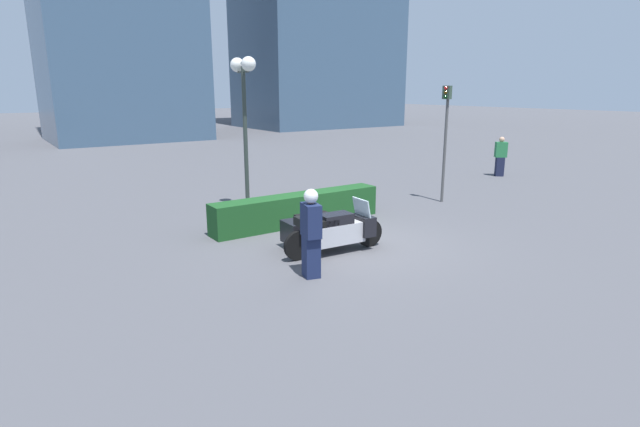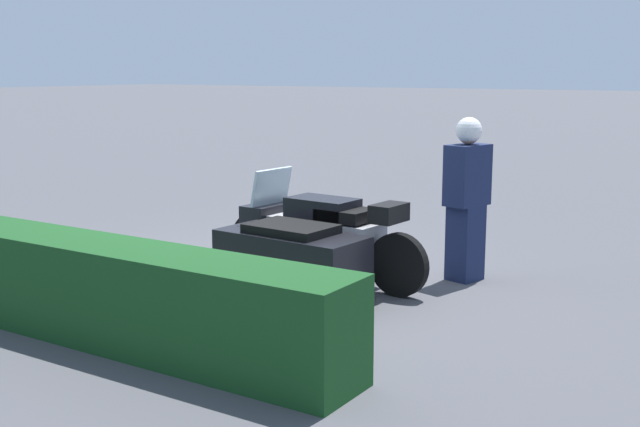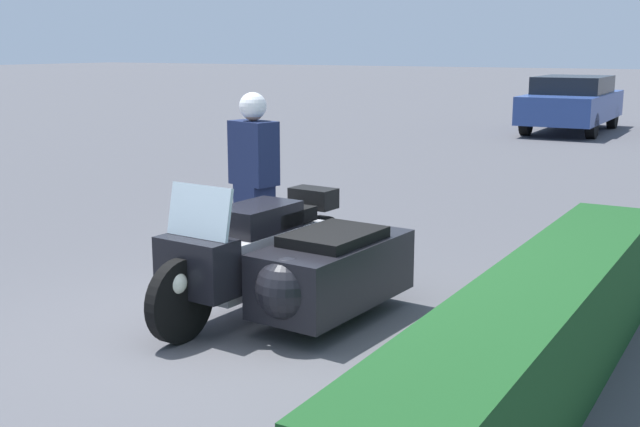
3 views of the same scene
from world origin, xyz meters
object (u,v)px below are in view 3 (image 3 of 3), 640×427
(police_motorcycle, at_px, (291,263))
(parked_car_background, at_px, (572,102))
(hedge_bush_curbside, at_px, (540,339))
(officer_rider, at_px, (254,174))

(police_motorcycle, height_order, parked_car_background, parked_car_background)
(police_motorcycle, distance_m, parked_car_background, 16.02)
(hedge_bush_curbside, height_order, parked_car_background, parked_car_background)
(police_motorcycle, xyz_separation_m, hedge_bush_curbside, (0.56, 2.15, -0.05))
(police_motorcycle, xyz_separation_m, officer_rider, (-1.28, -1.25, 0.45))
(police_motorcycle, bearing_deg, parked_car_background, -170.66)
(officer_rider, height_order, hedge_bush_curbside, officer_rider)
(officer_rider, bearing_deg, hedge_bush_curbside, -103.85)
(hedge_bush_curbside, bearing_deg, officer_rider, -118.47)
(officer_rider, relative_size, hedge_bush_curbside, 0.35)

